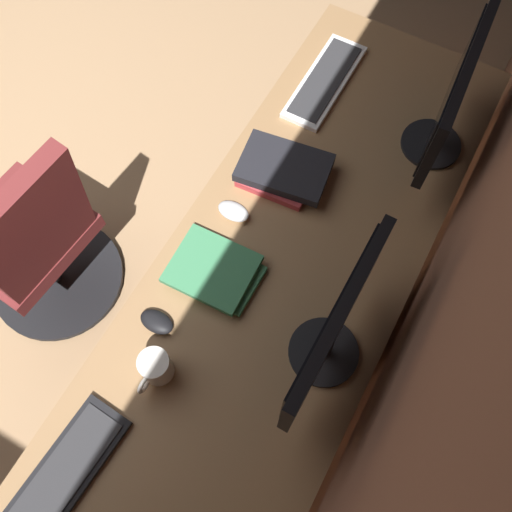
# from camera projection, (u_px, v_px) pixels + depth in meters

# --- Properties ---
(wall_back) EXTENTS (5.01, 0.10, 2.60)m
(wall_back) POSITION_uv_depth(u_px,v_px,m) (475.00, 313.00, 1.00)
(wall_back) COLOR brown
(wall_back) RESTS_ON ground
(desk) EXTENTS (2.31, 0.72, 0.73)m
(desk) POSITION_uv_depth(u_px,v_px,m) (270.00, 300.00, 1.68)
(desk) COLOR #936D47
(desk) RESTS_ON ground
(drawer_pedestal) EXTENTS (0.40, 0.51, 0.69)m
(drawer_pedestal) POSITION_uv_depth(u_px,v_px,m) (295.00, 297.00, 2.02)
(drawer_pedestal) COLOR #936D47
(drawer_pedestal) RESTS_ON ground
(monitor_primary) EXTENTS (0.51, 0.20, 0.40)m
(monitor_primary) POSITION_uv_depth(u_px,v_px,m) (333.00, 329.00, 1.34)
(monitor_primary) COLOR black
(monitor_primary) RESTS_ON desk
(monitor_secondary) EXTENTS (0.52, 0.20, 0.39)m
(monitor_secondary) POSITION_uv_depth(u_px,v_px,m) (452.00, 99.00, 1.63)
(monitor_secondary) COLOR black
(monitor_secondary) RESTS_ON desk
(keyboard_main) EXTENTS (0.43, 0.17, 0.02)m
(keyboard_main) POSITION_uv_depth(u_px,v_px,m) (60.00, 479.00, 1.41)
(keyboard_main) COLOR black
(keyboard_main) RESTS_ON desk
(keyboard_spare) EXTENTS (0.42, 0.14, 0.02)m
(keyboard_spare) POSITION_uv_depth(u_px,v_px,m) (325.00, 81.00, 1.94)
(keyboard_spare) COLOR silver
(keyboard_spare) RESTS_ON desk
(mouse_main) EXTENTS (0.06, 0.10, 0.03)m
(mouse_main) POSITION_uv_depth(u_px,v_px,m) (157.00, 322.00, 1.57)
(mouse_main) COLOR black
(mouse_main) RESTS_ON desk
(mouse_spare) EXTENTS (0.06, 0.10, 0.03)m
(mouse_spare) POSITION_uv_depth(u_px,v_px,m) (233.00, 211.00, 1.72)
(mouse_spare) COLOR silver
(mouse_spare) RESTS_ON desk
(book_stack_near) EXTENTS (0.22, 0.26, 0.04)m
(book_stack_near) POSITION_uv_depth(u_px,v_px,m) (214.00, 271.00, 1.63)
(book_stack_near) COLOR #3D8456
(book_stack_near) RESTS_ON desk
(book_stack_far) EXTENTS (0.23, 0.31, 0.06)m
(book_stack_far) POSITION_uv_depth(u_px,v_px,m) (283.00, 169.00, 1.76)
(book_stack_far) COLOR #B2383D
(book_stack_far) RESTS_ON desk
(coffee_mug) EXTENTS (0.13, 0.09, 0.11)m
(coffee_mug) POSITION_uv_depth(u_px,v_px,m) (156.00, 367.00, 1.48)
(coffee_mug) COLOR silver
(coffee_mug) RESTS_ON desk
(office_chair) EXTENTS (0.56, 0.57, 0.97)m
(office_chair) POSITION_uv_depth(u_px,v_px,m) (36.00, 246.00, 1.99)
(office_chair) COLOR maroon
(office_chair) RESTS_ON ground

